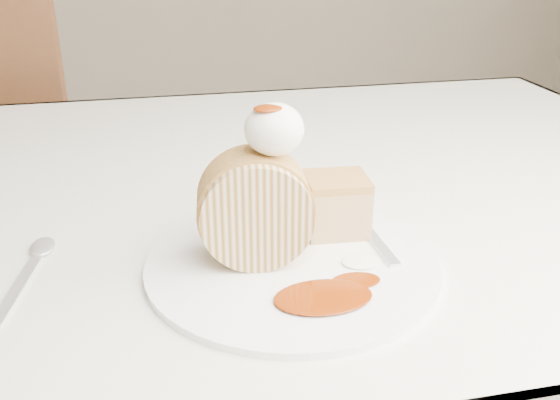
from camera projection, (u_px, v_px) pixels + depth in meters
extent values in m
cube|color=silver|center=(226.00, 195.00, 0.82)|extent=(1.40, 0.90, 0.04)
cube|color=silver|center=(199.00, 162.00, 1.27)|extent=(1.40, 0.01, 0.28)
cylinder|color=brown|center=(480.00, 257.00, 1.43)|extent=(0.06, 0.06, 0.71)
cylinder|color=brown|center=(103.00, 221.00, 1.88)|extent=(0.04, 0.04, 0.46)
cylinder|color=brown|center=(80.00, 294.00, 1.51)|extent=(0.04, 0.04, 0.46)
cylinder|color=white|center=(292.00, 264.00, 0.61)|extent=(0.31, 0.31, 0.01)
cylinder|color=beige|center=(255.00, 209.00, 0.59)|extent=(0.11, 0.07, 0.11)
cube|color=#B78B45|center=(336.00, 208.00, 0.66)|extent=(0.07, 0.06, 0.05)
ellipsoid|color=white|center=(274.00, 129.00, 0.57)|extent=(0.06, 0.06, 0.05)
ellipsoid|color=#6F2304|center=(268.00, 102.00, 0.55)|extent=(0.03, 0.02, 0.01)
cube|color=silver|center=(373.00, 237.00, 0.65)|extent=(0.03, 0.17, 0.00)
cube|color=silver|center=(18.00, 289.00, 0.57)|extent=(0.05, 0.15, 0.00)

